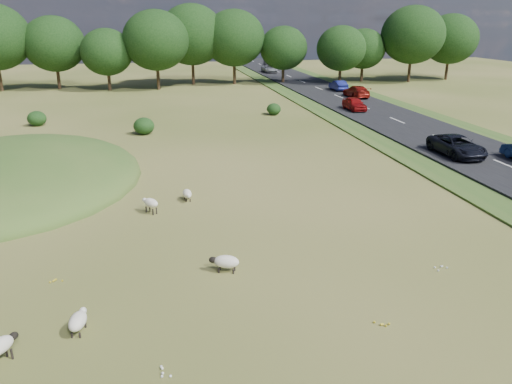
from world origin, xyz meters
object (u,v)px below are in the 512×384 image
car_3 (354,104)px  sheep_3 (78,321)px  sheep_1 (150,203)px  car_0 (270,61)px  car_1 (357,91)px  car_6 (269,69)px  sheep_0 (0,346)px  car_2 (457,146)px  sheep_2 (187,194)px  sheep_4 (226,262)px  car_5 (338,85)px

car_3 → sheep_3: bearing=-123.7°
sheep_1 → car_0: size_ratio=0.23×
car_1 → sheep_1: bearing=53.6°
sheep_3 → car_6: size_ratio=0.25×
car_0 → car_6: (-3.80, -15.89, -0.03)m
sheep_0 → sheep_1: size_ratio=1.02×
car_2 → sheep_1: bearing=-163.2°
sheep_3 → car_2: size_ratio=0.24×
sheep_3 → car_2: bearing=-43.9°
sheep_2 → car_1: 40.21m
car_0 → car_6: bearing=76.5°
car_1 → car_2: bearing=82.2°
sheep_4 → car_2: 23.03m
car_0 → car_1: size_ratio=0.98×
sheep_1 → car_6: size_ratio=0.23×
sheep_3 → car_5: car_5 is taller
car_5 → sheep_3: bearing=61.5°
sheep_2 → car_6: 67.42m
sheep_3 → car_3: 42.91m
sheep_1 → sheep_2: sheep_1 is taller
sheep_1 → car_5: size_ratio=0.27×
sheep_3 → car_0: (27.62, 92.03, 0.53)m
sheep_2 → car_6: car_6 is taller
sheep_4 → car_2: (18.63, 13.52, 0.50)m
sheep_0 → sheep_3: (2.00, 1.13, -0.15)m
car_2 → car_6: car_2 is taller
sheep_2 → sheep_4: (0.89, -8.56, 0.05)m
sheep_1 → car_0: car_0 is taller
car_1 → car_2: size_ratio=0.98×
car_2 → car_6: size_ratio=1.04×
sheep_1 → sheep_3: 10.36m
car_2 → car_5: 34.42m
car_1 → car_3: size_ratio=1.23×
car_1 → car_6: car_1 is taller
sheep_3 → car_3: car_3 is taller
car_0 → car_5: car_0 is taller
sheep_0 → car_1: bearing=4.8°
sheep_2 → car_6: size_ratio=0.23×
sheep_0 → sheep_4: sheep_0 is taller
sheep_4 → car_0: (22.43, 88.98, 0.50)m
sheep_3 → car_5: 57.82m
sheep_4 → sheep_1: bearing=-48.0°
car_0 → car_2: size_ratio=0.96×
car_6 → sheep_4: bearing=-104.3°
sheep_4 → car_5: size_ratio=0.31×
sheep_3 → car_0: bearing=-5.5°
sheep_3 → car_6: (23.82, 76.15, 0.50)m
car_3 → sheep_2: bearing=-129.1°
car_2 → car_6: 59.57m
sheep_1 → car_1: bearing=-75.3°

